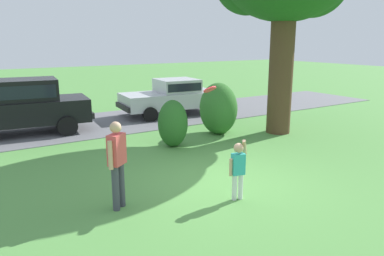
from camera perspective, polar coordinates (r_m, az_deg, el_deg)
The scene contains 9 objects.
ground_plane at distance 8.81m, azimuth 4.42°, elevation -8.17°, with size 80.00×80.00×0.00m, color #518E42.
driveway_strip at distance 15.21m, azimuth -12.58°, elevation 0.84°, with size 28.00×4.40×0.02m, color slate.
shrub_near_tree at distance 11.41m, azimuth -2.96°, elevation 0.70°, with size 0.91×0.94×1.46m.
shrub_centre_left at distance 12.98m, azimuth 4.09°, elevation 2.82°, with size 1.26×1.46×1.79m.
parked_sedan at distance 16.31m, azimuth -3.02°, elevation 4.97°, with size 4.54×2.38×1.56m.
parked_suv at distance 14.12m, azimuth -24.88°, elevation 3.37°, with size 4.87×2.47×1.92m.
child_thrower at distance 7.66m, azimuth 7.07°, elevation -5.87°, with size 0.47×0.23×1.29m.
frisbee at distance 7.77m, azimuth 2.73°, elevation 5.93°, with size 0.30×0.26×0.19m.
adult_onlooker at distance 7.28m, azimuth -11.39°, elevation -4.88°, with size 0.44×0.39×1.74m.
Camera 1 is at (-4.92, -6.55, 3.23)m, focal length 34.84 mm.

